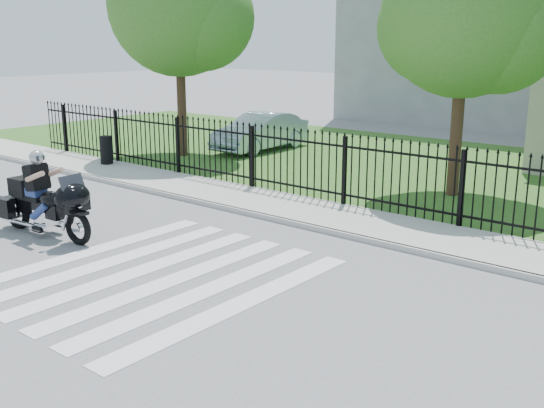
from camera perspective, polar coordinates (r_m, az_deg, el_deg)
The scene contains 11 objects.
ground at distance 11.55m, azimuth -10.28°, elevation -6.31°, with size 120.00×120.00×0.00m, color slate.
crosswalk at distance 11.55m, azimuth -10.28°, elevation -6.28°, with size 5.00×5.50×0.01m, color silver, non-canonical shape.
sidewalk at distance 15.06m, azimuth 4.32°, elevation -0.92°, with size 40.00×2.00×0.12m, color #ADAAA3.
curb at distance 14.29m, azimuth 2.00°, elevation -1.75°, with size 40.00×0.12×0.12m, color #ADAAA3.
grass_strip at distance 21.04m, azimuth 15.44°, elevation 2.91°, with size 40.00×12.00×0.02m, color #2E5A1F.
iron_fence at distance 15.67m, azimuth 6.50°, elevation 2.81°, with size 26.00×0.04×1.80m.
tree_left at distance 22.83m, azimuth -8.41°, elevation 17.19°, with size 4.80×4.80×7.58m.
tree_mid at distance 17.30m, azimuth 16.91°, elevation 15.94°, with size 4.20×4.20×6.78m.
motorcycle_rider at distance 14.30m, azimuth -19.90°, elevation 0.32°, with size 2.84×0.99×1.87m.
parked_car at distance 23.91m, azimuth -1.04°, elevation 6.50°, with size 1.46×4.20×1.38m, color #9EB7C7.
litter_bin at distance 21.44m, azimuth -14.64°, elevation 4.71°, with size 0.40×0.40×0.91m, color black.
Camera 1 is at (8.34, -6.88, 4.07)m, focal length 42.00 mm.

